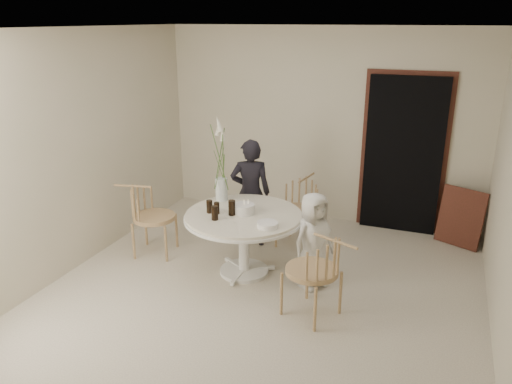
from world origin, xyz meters
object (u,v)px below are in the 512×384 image
(chair_far, at_px, (302,201))
(girl, at_px, (250,193))
(birthday_cake, at_px, (244,209))
(flower_vase, at_px, (221,171))
(boy, at_px, (313,241))
(table, at_px, (244,223))
(chair_left, at_px, (144,209))
(chair_right, at_px, (323,266))

(chair_far, xyz_separation_m, girl, (-0.59, -0.29, 0.14))
(birthday_cake, height_order, flower_vase, flower_vase)
(chair_far, bearing_deg, boy, -58.67)
(boy, height_order, birthday_cake, boy)
(table, distance_m, birthday_cake, 0.17)
(chair_far, relative_size, girl, 0.62)
(birthday_cake, bearing_deg, chair_left, 178.24)
(boy, bearing_deg, table, 122.45)
(table, bearing_deg, chair_far, 70.72)
(chair_far, xyz_separation_m, boy, (0.43, -1.06, -0.02))
(table, distance_m, chair_far, 1.12)
(girl, xyz_separation_m, birthday_cake, (0.23, -0.76, 0.09))
(chair_right, distance_m, boy, 0.66)
(chair_right, relative_size, birthday_cake, 3.91)
(chair_left, height_order, boy, boy)
(girl, height_order, flower_vase, flower_vase)
(chair_far, distance_m, chair_right, 1.80)
(chair_far, xyz_separation_m, chair_right, (0.69, -1.67, 0.02))
(birthday_cake, distance_m, flower_vase, 0.60)
(table, bearing_deg, birthday_cake, 57.56)
(table, xyz_separation_m, birthday_cake, (0.00, 0.01, 0.17))
(girl, height_order, boy, girl)
(chair_left, xyz_separation_m, flower_vase, (0.92, 0.27, 0.51))
(chair_far, xyz_separation_m, flower_vase, (-0.79, -0.74, 0.53))
(chair_left, relative_size, birthday_cake, 3.89)
(table, distance_m, chair_left, 1.34)
(chair_far, bearing_deg, birthday_cake, -99.96)
(boy, relative_size, flower_vase, 1.06)
(chair_left, bearing_deg, boy, -103.16)
(chair_right, height_order, flower_vase, flower_vase)
(chair_left, bearing_deg, girl, -69.10)
(birthday_cake, bearing_deg, girl, 106.74)
(chair_far, relative_size, boy, 0.81)
(chair_right, bearing_deg, chair_left, -83.00)
(table, distance_m, girl, 0.80)
(chair_right, distance_m, birthday_cake, 1.24)
(flower_vase, bearing_deg, chair_left, -163.78)
(boy, bearing_deg, chair_right, -124.44)
(chair_right, distance_m, flower_vase, 1.81)
(birthday_cake, bearing_deg, boy, -0.71)
(table, xyz_separation_m, chair_left, (-1.34, 0.05, -0.04))
(girl, relative_size, birthday_cake, 6.08)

